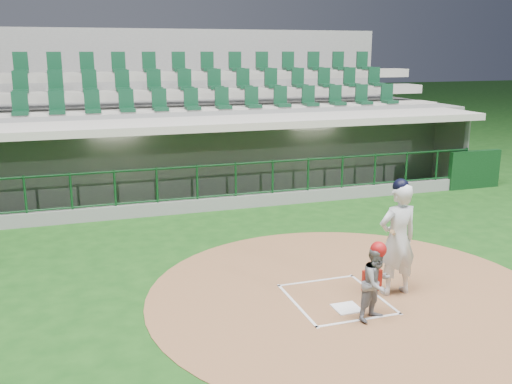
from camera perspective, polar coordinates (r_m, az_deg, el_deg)
ground at (r=10.48m, az=7.29°, el=-9.99°), size 120.00×120.00×0.00m
dirt_circle at (r=10.44m, az=9.28°, el=-10.12°), size 7.20×7.20×0.01m
home_plate at (r=9.91m, az=9.06°, el=-11.40°), size 0.43×0.43×0.02m
batter_box_chalk at (r=10.23m, az=8.02°, el=-10.54°), size 1.55×1.80×0.01m
dugout_structure at (r=17.28m, az=-3.81°, el=3.01°), size 16.40×3.70×3.00m
seating_deck at (r=20.17m, az=-6.03°, el=5.88°), size 17.00×6.72×5.15m
batter at (r=10.30m, az=13.97°, el=-4.47°), size 0.92×0.90×2.10m
catcher at (r=9.40m, az=11.96°, el=-8.75°), size 0.73×0.66×1.31m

